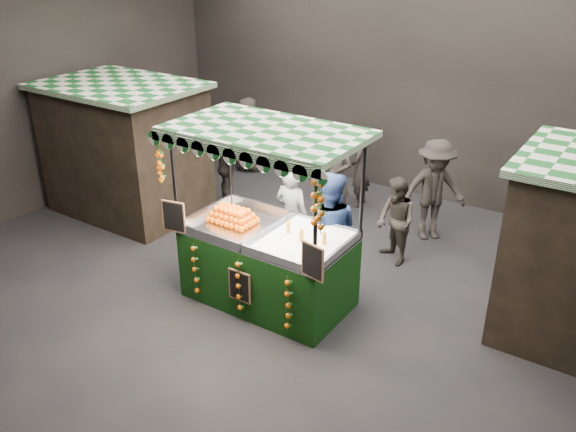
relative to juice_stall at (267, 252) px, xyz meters
The scene contains 12 objects.
ground 0.90m from the juice_stall, 68.84° to the left, with size 12.00×12.00×0.00m, color black.
market_hall 2.54m from the juice_stall, 68.84° to the left, with size 12.10×10.10×5.05m.
neighbour_stall_left 4.50m from the juice_stall, 163.81° to the left, with size 3.00×2.20×2.60m.
juice_stall is the anchor object (origin of this frame).
vendor_grey 1.21m from the juice_stall, 105.36° to the left, with size 0.66×0.45×1.78m.
vendor_blue 1.04m from the juice_stall, 58.22° to the left, with size 1.17×1.06×1.96m.
shopper_0 3.21m from the juice_stall, 100.44° to the left, with size 0.77×0.60×1.86m.
shopper_1 2.47m from the juice_stall, 63.84° to the left, with size 0.94×0.90×1.53m.
shopper_2 3.95m from the juice_stall, 137.88° to the left, with size 0.93×0.82×1.51m.
shopper_3 3.64m from the juice_stall, 69.63° to the left, with size 1.38×1.37×1.91m.
shopper_4 5.69m from the juice_stall, 129.82° to the left, with size 1.00×0.82×1.76m.
shopper_6 4.04m from the juice_stall, 97.31° to the left, with size 0.43×0.61×1.60m.
Camera 1 is at (4.50, -6.58, 5.17)m, focal length 37.33 mm.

